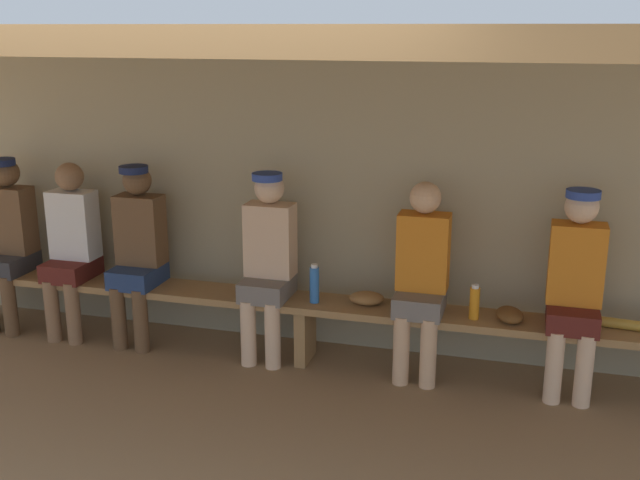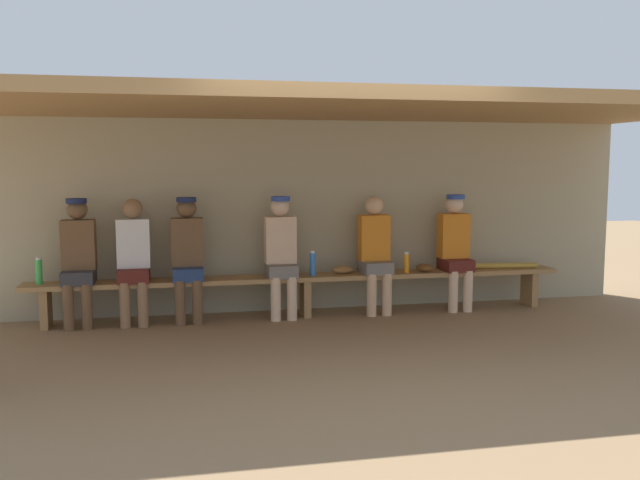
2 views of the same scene
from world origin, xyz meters
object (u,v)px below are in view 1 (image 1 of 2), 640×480
Objects in this scene: player_middle at (138,246)px; player_in_white at (268,257)px; player_in_red at (421,273)px; player_with_sunglasses at (71,243)px; baseball_glove_worn at (510,315)px; bench at (305,309)px; baseball_glove_tan at (367,298)px; player_rightmost at (8,236)px; water_bottle_green at (314,284)px; water_bottle_clear at (474,303)px; player_near_post at (575,283)px.

player_middle and player_in_white have the same top height.
player_with_sunglasses is (-2.66, 0.00, 0.00)m from player_in_red.
player_in_white is at bearing 70.41° from baseball_glove_worn.
player_with_sunglasses reaches higher than baseball_glove_worn.
bench is 25.00× the size of baseball_glove_tan.
player_rightmost is at bearing 179.92° from bench.
player_in_white is 0.38m from water_bottle_green.
player_in_red is 0.40m from water_bottle_clear.
player_in_white reaches higher than bench.
player_in_red is 1.00× the size of player_with_sunglasses.
player_in_white is 5.60× the size of baseball_glove_worn.
player_near_post is at bearing 4.63° from water_bottle_clear.
water_bottle_green is at bearing -1.51° from player_middle.
baseball_glove_tan is at bearing 1.79° from player_in_white.
baseball_glove_tan is at bearing 174.40° from water_bottle_clear.
player_near_post is (0.97, 0.00, 0.02)m from player_in_red.
player_near_post is at bearing 0.11° from bench.
player_in_red is 5.56× the size of baseball_glove_tan.
water_bottle_green reaches higher than water_bottle_clear.
bench is 4.46× the size of player_rightmost.
player_middle is 2.47m from water_bottle_clear.
player_in_white is 1.00× the size of player_rightmost.
player_in_white is at bearing 174.11° from water_bottle_green.
player_rightmost is 3.82m from baseball_glove_worn.
baseball_glove_worn is (1.40, -0.03, 0.12)m from bench.
player_with_sunglasses reaches higher than baseball_glove_tan.
player_in_red is 0.97m from player_near_post.
player_in_red is at bearing -0.01° from player_middle.
water_bottle_green reaches higher than baseball_glove_tan.
baseball_glove_worn is at bearing -0.50° from player_rightmost.
player_near_post is 4.86× the size of water_bottle_green.
player_in_red is at bearing 169.93° from baseball_glove_tan.
water_bottle_clear is at bearing -0.79° from player_rightmost.
player_near_post is at bearing 0.00° from player_middle.
player_middle is 3.07m from player_near_post.
baseball_glove_worn is at bearing 0.14° from water_bottle_green.
player_in_red is 5.56× the size of baseball_glove_worn.
player_near_post reaches higher than bench.
bench is 2.43m from player_rightmost.
player_middle is 5.60× the size of baseball_glove_worn.
player_with_sunglasses is at bearing -179.99° from player_near_post.
player_rightmost is at bearing 180.00° from player_in_white.
water_bottle_clear is 0.99× the size of baseball_glove_worn.
water_bottle_green is at bearing -1.06° from player_with_sunglasses.
water_bottle_clear is at bearing 167.82° from baseball_glove_tan.
baseball_glove_tan is at bearing 0.57° from player_with_sunglasses.
player_middle is 1.00× the size of player_near_post.
bench is at bearing -0.08° from player_rightmost.
player_near_post is at bearing 172.47° from baseball_glove_tan.
player_in_white is (1.02, 0.00, 0.00)m from player_middle.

